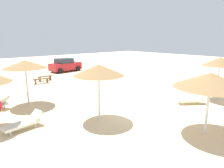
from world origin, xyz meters
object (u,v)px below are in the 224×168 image
at_px(lounger_2, 192,99).
at_px(parked_car, 65,65).
at_px(parasol_5, 99,70).
at_px(parasol_1, 25,64).
at_px(parasol_2, 220,62).
at_px(lounger_4, 24,123).
at_px(bench_0, 45,77).
at_px(parasol_0, 210,80).
at_px(bench_2, 88,74).
at_px(bench_1, 41,80).

bearing_deg(lounger_2, parked_car, 89.29).
xyz_separation_m(parasol_5, lounger_2, (6.34, -1.84, -2.38)).
distance_m(parasol_1, parasol_2, 12.84).
relative_size(parasol_5, lounger_4, 1.54).
height_order(lounger_4, bench_0, lounger_4).
bearing_deg(lounger_4, parasol_5, -24.87).
bearing_deg(parasol_1, lounger_4, -112.96).
xyz_separation_m(parasol_0, parasol_1, (-4.57, 9.44, 0.16)).
relative_size(parasol_2, lounger_4, 1.54).
bearing_deg(lounger_2, bench_2, 88.59).
bearing_deg(parasol_2, bench_1, 118.26).
relative_size(parasol_1, lounger_4, 1.51).
bearing_deg(parasol_5, lounger_2, -16.18).
bearing_deg(lounger_4, parasol_1, 67.04).
relative_size(bench_2, parked_car, 0.37).
height_order(parasol_5, lounger_2, parasol_5).
height_order(parasol_0, lounger_4, parasol_0).
height_order(parasol_5, parked_car, parasol_5).
bearing_deg(bench_2, parked_car, 91.02).
relative_size(parasol_0, lounger_4, 1.60).
bearing_deg(bench_2, bench_1, 177.89).
height_order(parasol_5, bench_1, parasol_5).
distance_m(lounger_4, bench_0, 11.60).
bearing_deg(parasol_1, parked_car, 51.28).
bearing_deg(parasol_5, parasol_0, -59.18).
relative_size(parasol_0, bench_0, 2.07).
bearing_deg(parked_car, bench_1, -137.18).
relative_size(parasol_0, parasol_5, 1.04).
height_order(bench_0, parked_car, parked_car).
bearing_deg(parasol_0, bench_0, 91.77).
height_order(parasol_0, parasol_2, parasol_2).
bearing_deg(bench_1, parasol_2, -61.74).
xyz_separation_m(parasol_2, bench_1, (-7.13, 13.27, -2.35)).
bearing_deg(bench_1, lounger_4, -117.21).
distance_m(bench_0, bench_2, 4.66).
relative_size(parasol_1, parasol_2, 0.98).
bearing_deg(lounger_2, lounger_4, 160.69).
bearing_deg(bench_1, parasol_5, -97.11).
bearing_deg(parasol_0, parked_car, 78.94).
distance_m(parasol_2, parasol_5, 8.84).
distance_m(parasol_0, bench_1, 15.39).
relative_size(parasol_5, bench_1, 1.94).
bearing_deg(parasol_0, lounger_2, 35.01).
bearing_deg(lounger_4, parasol_2, -19.02).
bearing_deg(parasol_2, parasol_5, 163.45).
bearing_deg(lounger_4, lounger_2, -19.31).
bearing_deg(bench_2, parasol_0, -104.95).
distance_m(parasol_2, bench_2, 13.41).
distance_m(lounger_2, bench_1, 13.55).
bearing_deg(bench_0, lounger_2, -72.85).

